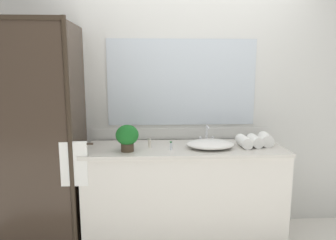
{
  "coord_description": "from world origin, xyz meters",
  "views": [
    {
      "loc": [
        -0.27,
        -2.66,
        1.6
      ],
      "look_at": [
        -0.15,
        0.0,
        1.15
      ],
      "focal_mm": 32.21,
      "sensor_mm": 36.0,
      "label": 1
    }
  ],
  "objects_px": {
    "amenity_bottle_lotion": "(150,143)",
    "rolled_towel_near_edge": "(266,139)",
    "sink_basin": "(210,144)",
    "rolled_towel_middle": "(255,141)",
    "amenity_bottle_conditioner": "(171,146)",
    "rolled_towel_far_edge": "(244,142)",
    "faucet": "(207,137)",
    "potted_plant": "(127,136)",
    "amenity_bottle_body_wash": "(123,142)"
  },
  "relations": [
    {
      "from": "potted_plant",
      "to": "rolled_towel_near_edge",
      "type": "distance_m",
      "value": 1.28
    },
    {
      "from": "potted_plant",
      "to": "rolled_towel_middle",
      "type": "xyz_separation_m",
      "value": [
        1.16,
        0.12,
        -0.08
      ]
    },
    {
      "from": "rolled_towel_near_edge",
      "to": "amenity_bottle_lotion",
      "type": "bearing_deg",
      "value": -178.12
    },
    {
      "from": "amenity_bottle_conditioner",
      "to": "rolled_towel_middle",
      "type": "distance_m",
      "value": 0.78
    },
    {
      "from": "faucet",
      "to": "potted_plant",
      "type": "bearing_deg",
      "value": -160.29
    },
    {
      "from": "amenity_bottle_body_wash",
      "to": "sink_basin",
      "type": "bearing_deg",
      "value": -6.89
    },
    {
      "from": "potted_plant",
      "to": "rolled_towel_near_edge",
      "type": "bearing_deg",
      "value": 6.71
    },
    {
      "from": "faucet",
      "to": "amenity_bottle_lotion",
      "type": "distance_m",
      "value": 0.57
    },
    {
      "from": "amenity_bottle_lotion",
      "to": "rolled_towel_near_edge",
      "type": "height_order",
      "value": "rolled_towel_near_edge"
    },
    {
      "from": "sink_basin",
      "to": "amenity_bottle_body_wash",
      "type": "xyz_separation_m",
      "value": [
        -0.79,
        0.1,
        0.01
      ]
    },
    {
      "from": "rolled_towel_middle",
      "to": "sink_basin",
      "type": "bearing_deg",
      "value": -174.49
    },
    {
      "from": "rolled_towel_near_edge",
      "to": "rolled_towel_middle",
      "type": "bearing_deg",
      "value": -164.63
    },
    {
      "from": "faucet",
      "to": "amenity_bottle_lotion",
      "type": "bearing_deg",
      "value": -164.63
    },
    {
      "from": "amenity_bottle_conditioner",
      "to": "rolled_towel_far_edge",
      "type": "distance_m",
      "value": 0.67
    },
    {
      "from": "potted_plant",
      "to": "amenity_bottle_lotion",
      "type": "xyz_separation_m",
      "value": [
        0.19,
        0.11,
        -0.09
      ]
    },
    {
      "from": "rolled_towel_middle",
      "to": "amenity_bottle_body_wash",
      "type": "bearing_deg",
      "value": 177.39
    },
    {
      "from": "faucet",
      "to": "amenity_bottle_body_wash",
      "type": "relative_size",
      "value": 2.02
    },
    {
      "from": "amenity_bottle_lotion",
      "to": "rolled_towel_near_edge",
      "type": "xyz_separation_m",
      "value": [
        1.08,
        0.04,
        0.02
      ]
    },
    {
      "from": "sink_basin",
      "to": "rolled_towel_middle",
      "type": "bearing_deg",
      "value": 5.51
    },
    {
      "from": "amenity_bottle_lotion",
      "to": "rolled_towel_middle",
      "type": "bearing_deg",
      "value": 0.3
    },
    {
      "from": "faucet",
      "to": "amenity_bottle_lotion",
      "type": "height_order",
      "value": "faucet"
    },
    {
      "from": "rolled_towel_far_edge",
      "to": "rolled_towel_middle",
      "type": "bearing_deg",
      "value": 13.99
    },
    {
      "from": "faucet",
      "to": "potted_plant",
      "type": "distance_m",
      "value": 0.78
    },
    {
      "from": "amenity_bottle_conditioner",
      "to": "rolled_towel_middle",
      "type": "height_order",
      "value": "rolled_towel_middle"
    },
    {
      "from": "amenity_bottle_conditioner",
      "to": "amenity_bottle_lotion",
      "type": "bearing_deg",
      "value": 153.82
    },
    {
      "from": "amenity_bottle_conditioner",
      "to": "rolled_towel_near_edge",
      "type": "distance_m",
      "value": 0.9
    },
    {
      "from": "potted_plant",
      "to": "amenity_bottle_conditioner",
      "type": "xyz_separation_m",
      "value": [
        0.38,
        0.02,
        -0.09
      ]
    },
    {
      "from": "rolled_towel_middle",
      "to": "amenity_bottle_conditioner",
      "type": "bearing_deg",
      "value": -172.88
    },
    {
      "from": "faucet",
      "to": "amenity_bottle_body_wash",
      "type": "distance_m",
      "value": 0.8
    },
    {
      "from": "sink_basin",
      "to": "rolled_towel_middle",
      "type": "height_order",
      "value": "rolled_towel_middle"
    },
    {
      "from": "sink_basin",
      "to": "faucet",
      "type": "distance_m",
      "value": 0.19
    },
    {
      "from": "amenity_bottle_conditioner",
      "to": "amenity_bottle_body_wash",
      "type": "xyz_separation_m",
      "value": [
        -0.44,
        0.15,
        0.0
      ]
    },
    {
      "from": "amenity_bottle_lotion",
      "to": "rolled_towel_middle",
      "type": "relative_size",
      "value": 0.42
    },
    {
      "from": "sink_basin",
      "to": "rolled_towel_far_edge",
      "type": "bearing_deg",
      "value": 2.43
    },
    {
      "from": "sink_basin",
      "to": "amenity_bottle_lotion",
      "type": "xyz_separation_m",
      "value": [
        -0.54,
        0.04,
        0.01
      ]
    },
    {
      "from": "amenity_bottle_lotion",
      "to": "faucet",
      "type": "bearing_deg",
      "value": 15.37
    },
    {
      "from": "amenity_bottle_conditioner",
      "to": "rolled_towel_far_edge",
      "type": "xyz_separation_m",
      "value": [
        0.67,
        0.07,
        0.01
      ]
    },
    {
      "from": "amenity_bottle_body_wash",
      "to": "potted_plant",
      "type": "bearing_deg",
      "value": -71.23
    },
    {
      "from": "amenity_bottle_body_wash",
      "to": "rolled_towel_middle",
      "type": "xyz_separation_m",
      "value": [
        1.22,
        -0.06,
        0.01
      ]
    },
    {
      "from": "amenity_bottle_lotion",
      "to": "rolled_towel_middle",
      "type": "distance_m",
      "value": 0.97
    },
    {
      "from": "potted_plant",
      "to": "rolled_towel_far_edge",
      "type": "xyz_separation_m",
      "value": [
        1.05,
        0.09,
        -0.08
      ]
    },
    {
      "from": "rolled_towel_near_edge",
      "to": "rolled_towel_far_edge",
      "type": "bearing_deg",
      "value": -165.31
    },
    {
      "from": "potted_plant",
      "to": "amenity_bottle_conditioner",
      "type": "height_order",
      "value": "potted_plant"
    },
    {
      "from": "amenity_bottle_conditioner",
      "to": "amenity_bottle_body_wash",
      "type": "relative_size",
      "value": 0.92
    },
    {
      "from": "amenity_bottle_conditioner",
      "to": "rolled_towel_near_edge",
      "type": "xyz_separation_m",
      "value": [
        0.89,
        0.13,
        0.02
      ]
    },
    {
      "from": "sink_basin",
      "to": "amenity_bottle_lotion",
      "type": "bearing_deg",
      "value": 176.26
    },
    {
      "from": "amenity_bottle_body_wash",
      "to": "faucet",
      "type": "bearing_deg",
      "value": 6.42
    },
    {
      "from": "sink_basin",
      "to": "rolled_towel_far_edge",
      "type": "xyz_separation_m",
      "value": [
        0.31,
        0.01,
        0.02
      ]
    },
    {
      "from": "faucet",
      "to": "rolled_towel_near_edge",
      "type": "bearing_deg",
      "value": -12.15
    },
    {
      "from": "rolled_towel_near_edge",
      "to": "rolled_towel_middle",
      "type": "height_order",
      "value": "rolled_towel_near_edge"
    }
  ]
}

